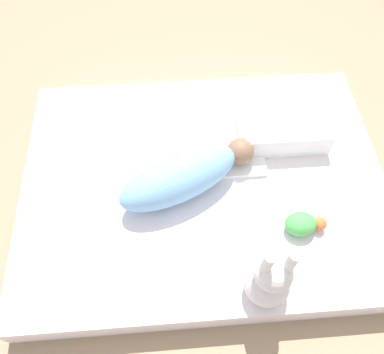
% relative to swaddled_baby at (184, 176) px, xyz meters
% --- Properties ---
extents(ground_plane, '(12.00, 12.00, 0.00)m').
position_rel_swaddled_baby_xyz_m(ground_plane, '(0.08, 0.04, -0.22)').
color(ground_plane, '#9E8466').
extents(bed_mattress, '(1.46, 1.09, 0.13)m').
position_rel_swaddled_baby_xyz_m(bed_mattress, '(0.08, 0.04, -0.15)').
color(bed_mattress, white).
rests_on(bed_mattress, ground_plane).
extents(burp_cloth, '(0.23, 0.15, 0.02)m').
position_rel_swaddled_baby_xyz_m(burp_cloth, '(0.22, 0.10, -0.08)').
color(burp_cloth, white).
rests_on(burp_cloth, bed_mattress).
extents(swaddled_baby, '(0.56, 0.36, 0.18)m').
position_rel_swaddled_baby_xyz_m(swaddled_baby, '(0.00, 0.00, 0.00)').
color(swaddled_baby, '#7FB7E5').
rests_on(swaddled_baby, bed_mattress).
extents(pillow, '(0.37, 0.29, 0.11)m').
position_rel_swaddled_baby_xyz_m(pillow, '(0.43, 0.25, -0.03)').
color(pillow, white).
rests_on(pillow, bed_mattress).
extents(bunny_plush, '(0.15, 0.15, 0.33)m').
position_rel_swaddled_baby_xyz_m(bunny_plush, '(0.24, -0.42, 0.03)').
color(bunny_plush, white).
rests_on(bunny_plush, bed_mattress).
extents(turtle_plush, '(0.16, 0.09, 0.08)m').
position_rel_swaddled_baby_xyz_m(turtle_plush, '(0.42, -0.21, -0.05)').
color(turtle_plush, '#51B756').
rests_on(turtle_plush, bed_mattress).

